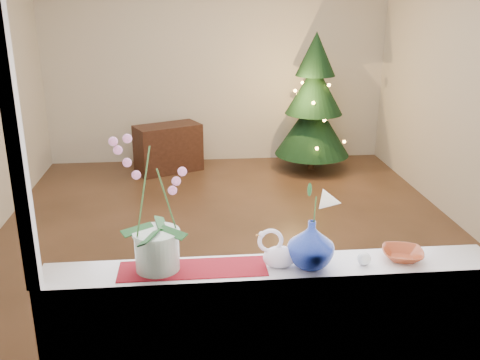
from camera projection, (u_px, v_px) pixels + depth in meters
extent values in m
plane|color=#372416|center=(233.00, 234.00, 5.10)|extent=(5.00, 5.00, 0.00)
cube|color=beige|center=(217.00, 61.00, 7.01)|extent=(4.50, 0.10, 2.70)
cube|color=beige|center=(279.00, 191.00, 2.30)|extent=(4.50, 0.10, 2.70)
cube|color=beige|center=(478.00, 89.00, 4.86)|extent=(0.10, 5.00, 2.70)
cube|color=white|center=(272.00, 269.00, 2.57)|extent=(2.20, 0.26, 0.04)
cube|color=maroon|center=(193.00, 269.00, 2.53)|extent=(0.70, 0.20, 0.01)
imported|color=navy|center=(311.00, 240.00, 2.52)|extent=(0.33, 0.33, 0.27)
sphere|color=silver|center=(364.00, 259.00, 2.57)|extent=(0.07, 0.07, 0.06)
imported|color=#92391D|center=(402.00, 255.00, 2.63)|extent=(0.21, 0.21, 0.04)
cube|color=black|center=(168.00, 148.00, 6.86)|extent=(0.91, 0.71, 0.61)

